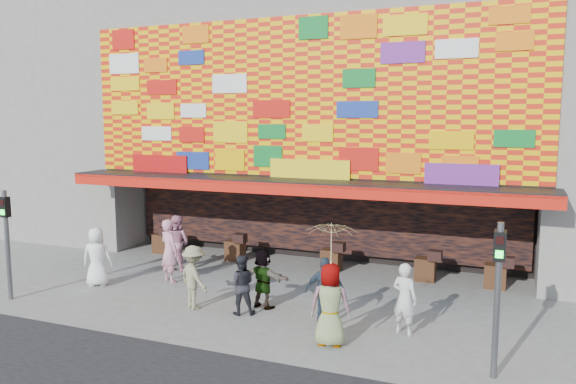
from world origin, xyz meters
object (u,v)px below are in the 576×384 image
Objects in this scene: ped_h at (405,299)px; ped_i at (177,243)px; signal_left at (7,232)px; signal_right at (498,283)px; ped_g at (330,305)px; ped_c at (241,285)px; ped_e at (325,290)px; ped_d at (194,277)px; ped_a at (97,257)px; ped_f at (263,279)px; parasol at (331,246)px; ped_b at (169,251)px.

ped_h is 0.92× the size of ped_i.
signal_left is 1.00× the size of signal_right.
ped_c is at bearing -30.13° from ped_g.
ped_e is at bearing -76.26° from ped_g.
ped_c is 2.88m from ped_g.
ped_d is at bearing -23.49° from ped_c.
ped_e is (8.52, 1.54, -1.05)m from signal_left.
ped_i is at bearing -40.70° from ped_g.
ped_a reaches higher than ped_h.
ped_d is 1.79m from ped_f.
ped_f is at bearing -44.62° from ped_g.
ped_c is 1.32m from ped_d.
ped_f is 3.24m from parasol.
ped_a is at bearing 15.79° from ped_f.
ped_d is (-7.37, 1.26, -1.03)m from signal_right.
ped_g reaches higher than ped_c.
signal_right is at bearing 0.00° from signal_left.
ped_h is (9.08, -0.36, -0.04)m from ped_a.
ped_a reaches higher than ped_f.
signal_right is at bearing 161.73° from ped_i.
ped_a reaches higher than ped_e.
parasol is at bearing 132.59° from ped_c.
signal_left is 1.73× the size of ped_a.
ped_c is 0.84× the size of ped_g.
ped_e is (5.45, -1.53, -0.15)m from ped_b.
ped_h is at bearing -146.69° from ped_g.
ped_e is at bearing -146.75° from ped_d.
ped_i is (-0.54, 1.23, -0.05)m from ped_b.
ped_i is (-7.88, 2.73, 0.07)m from ped_h.
signal_right is 1.81× the size of ped_h.
ped_a is 9.09m from ped_h.
ped_d is 0.91× the size of ped_g.
ped_d is at bearing 22.18° from ped_h.
ped_e is 6.60m from ped_i.
signal_right is (12.40, 0.00, 0.00)m from signal_left.
ped_f is 0.85× the size of ped_g.
ped_c is 0.94× the size of ped_e.
parasol is (4.00, -0.96, 1.38)m from ped_d.
ped_i is (-2.51, 3.03, 0.07)m from ped_d.
ped_e is 0.90× the size of ped_i.
ped_e reaches higher than ped_f.
ped_c is 0.92× the size of ped_d.
ped_e is (3.48, 0.27, -0.02)m from ped_d.
ped_b is at bearing 7.47° from ped_h.
ped_f is at bearing -31.69° from ped_e.
ped_d is 4.34m from parasol.
ped_b is (-9.33, 3.06, -0.90)m from signal_right.
ped_i reaches higher than ped_h.
ped_f is (3.60, -1.07, -0.18)m from ped_b.
ped_c is 4.84m from ped_i.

